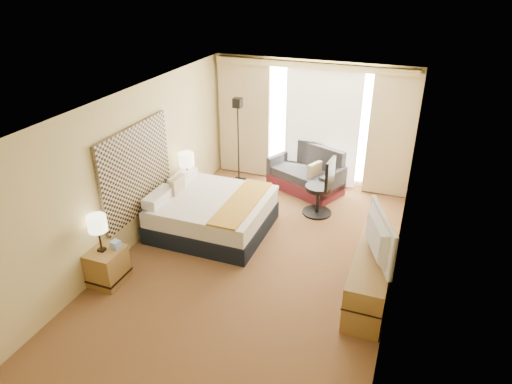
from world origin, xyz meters
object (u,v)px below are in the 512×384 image
(bed, at_px, (212,213))
(lamp_left, at_px, (97,224))
(media_dresser, at_px, (371,276))
(lamp_right, at_px, (186,160))
(desk_chair, at_px, (322,190))
(nightstand_right, at_px, (188,195))
(television, at_px, (372,236))
(loveseat, at_px, (307,176))
(nightstand_left, at_px, (107,266))
(floor_lamp, at_px, (238,124))

(bed, xyz_separation_m, lamp_left, (-0.85, -1.91, 0.66))
(media_dresser, relative_size, lamp_right, 2.97)
(media_dresser, bearing_deg, desk_chair, 120.19)
(nightstand_right, height_order, media_dresser, media_dresser)
(lamp_left, height_order, lamp_right, lamp_right)
(lamp_right, bearing_deg, nightstand_right, 150.74)
(media_dresser, height_order, bed, bed)
(media_dresser, distance_m, television, 0.68)
(lamp_left, distance_m, lamp_right, 2.49)
(desk_chair, bearing_deg, bed, -138.48)
(loveseat, bearing_deg, lamp_left, -91.96)
(bed, distance_m, loveseat, 2.47)
(media_dresser, relative_size, television, 1.58)
(media_dresser, height_order, lamp_right, lamp_right)
(desk_chair, bearing_deg, television, -56.59)
(media_dresser, bearing_deg, lamp_left, -164.24)
(media_dresser, bearing_deg, lamp_right, 158.69)
(nightstand_right, height_order, bed, bed)
(nightstand_right, height_order, television, television)
(loveseat, bearing_deg, bed, -93.63)
(nightstand_left, xyz_separation_m, floor_lamp, (0.46, 3.98, 1.03))
(media_dresser, distance_m, loveseat, 3.50)
(floor_lamp, bearing_deg, desk_chair, -22.41)
(lamp_right, bearing_deg, loveseat, 39.97)
(media_dresser, bearing_deg, floor_lamp, 137.89)
(nightstand_left, bearing_deg, media_dresser, 15.84)
(desk_chair, distance_m, lamp_left, 4.07)
(nightstand_right, distance_m, desk_chair, 2.57)
(desk_chair, xyz_separation_m, television, (1.17, -2.15, 0.52))
(nightstand_left, relative_size, nightstand_right, 1.00)
(bed, relative_size, loveseat, 1.13)
(nightstand_right, relative_size, floor_lamp, 0.30)
(nightstand_right, bearing_deg, loveseat, 39.03)
(nightstand_left, xyz_separation_m, lamp_left, (-0.04, -0.01, 0.72))
(nightstand_left, bearing_deg, television, 15.30)
(nightstand_left, bearing_deg, floor_lamp, 83.41)
(loveseat, relative_size, television, 1.49)
(floor_lamp, relative_size, lamp_right, 3.05)
(media_dresser, height_order, lamp_left, lamp_left)
(television, bearing_deg, desk_chair, 7.13)
(loveseat, relative_size, lamp_right, 2.80)
(nightstand_left, height_order, desk_chair, desk_chair)
(television, bearing_deg, floor_lamp, 25.51)
(nightstand_right, bearing_deg, lamp_right, -29.26)
(nightstand_left, bearing_deg, nightstand_right, 90.00)
(media_dresser, xyz_separation_m, floor_lamp, (-3.24, 2.93, 0.95))
(bed, height_order, television, television)
(bed, distance_m, lamp_right, 1.18)
(nightstand_left, distance_m, television, 3.86)
(floor_lamp, relative_size, television, 1.62)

